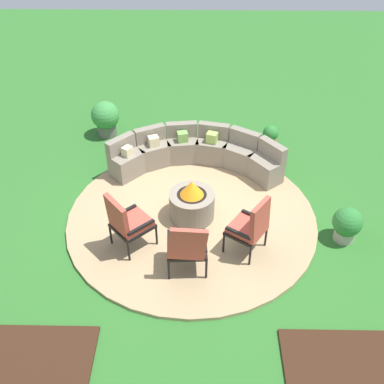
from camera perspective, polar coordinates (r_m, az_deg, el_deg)
ground_plane at (r=8.38m, az=-0.02°, el=-3.26°), size 24.00×24.00×0.00m
patio_circle at (r=8.36m, az=-0.02°, el=-3.11°), size 4.45×4.45×0.06m
mulch_bed_left at (r=6.80m, az=-18.77°, el=-19.61°), size 1.50×1.22×0.04m
mulch_bed_right at (r=6.73m, az=17.97°, el=-20.22°), size 1.50×1.22×0.04m
fire_pit at (r=8.14m, az=-0.02°, el=-1.34°), size 0.80×0.80×0.78m
curved_stone_bench at (r=9.35m, az=0.50°, el=4.76°), size 3.47×1.32×0.79m
lounge_chair_front_left at (r=7.47m, az=-8.02°, el=-3.59°), size 0.81×0.83×1.10m
lounge_chair_front_right at (r=7.04m, az=-0.62°, el=-6.57°), size 0.65×0.61×1.02m
lounge_chair_back_left at (r=7.38m, az=7.31°, el=-4.14°), size 0.75×0.77×1.07m
potted_plant_0 at (r=10.66m, az=-10.60°, el=9.00°), size 0.63×0.63×0.82m
potted_plant_1 at (r=10.22m, az=9.63°, el=6.77°), size 0.34×0.34×0.54m
potted_plant_2 at (r=8.18m, az=18.55°, el=-3.74°), size 0.50×0.50×0.64m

